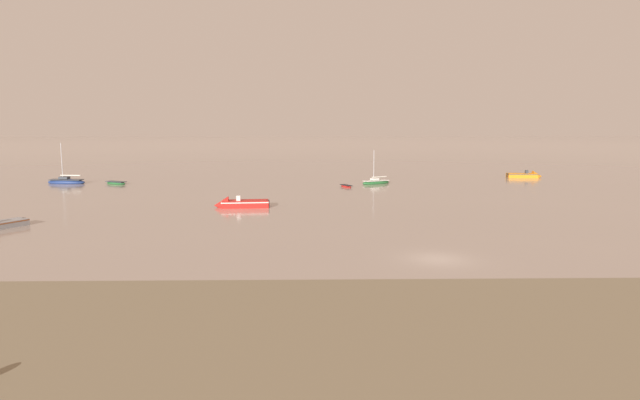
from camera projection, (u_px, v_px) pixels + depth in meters
The scene contains 8 objects.
ground_plane at pixel (438, 259), 40.29m from camera, with size 800.00×800.00×0.00m, color gray.
mudflat_shore at pixel (540, 355), 23.25m from camera, with size 268.88×22.26×0.27m, color #7A6B51.
motorboat_moored_0 at pixel (237, 205), 65.34m from camera, with size 6.66×2.83×2.22m.
rowboat_moored_0 at pixel (116, 183), 90.51m from camera, with size 4.18×3.15×0.63m.
sailboat_moored_0 at pixel (376, 182), 90.86m from camera, with size 5.38×3.94×5.87m.
rowboat_moored_1 at pixel (346, 186), 86.44m from camera, with size 2.08×3.02×0.45m.
motorboat_moored_1 at pixel (527, 176), 101.39m from camera, with size 6.46×2.79×2.15m.
sailboat_moored_1 at pixel (66, 182), 91.31m from camera, with size 6.49×2.55×7.10m.
Camera 1 is at (-9.51, -39.11, 9.91)m, focal length 30.64 mm.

